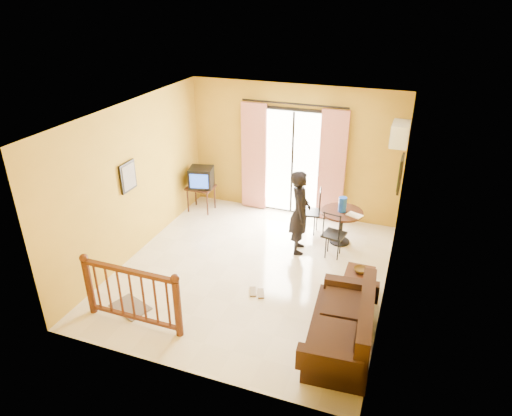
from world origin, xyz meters
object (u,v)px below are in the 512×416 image
(dining_table, at_px, (342,218))
(sofa, at_px, (345,329))
(television, at_px, (201,177))
(standing_person, at_px, (300,212))
(coffee_table, at_px, (358,284))

(dining_table, height_order, sofa, sofa)
(television, height_order, dining_table, television)
(sofa, relative_size, standing_person, 1.12)
(sofa, bearing_deg, standing_person, 114.89)
(sofa, bearing_deg, dining_table, 97.46)
(dining_table, xyz_separation_m, standing_person, (-0.68, -0.57, 0.28))
(television, bearing_deg, dining_table, -19.54)
(dining_table, height_order, coffee_table, dining_table)
(television, relative_size, standing_person, 0.36)
(dining_table, relative_size, coffee_table, 0.98)
(television, distance_m, dining_table, 3.16)
(television, relative_size, sofa, 0.32)
(sofa, distance_m, standing_person, 2.66)
(coffee_table, xyz_separation_m, sofa, (0.00, -1.21, 0.07))
(dining_table, distance_m, standing_person, 0.93)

